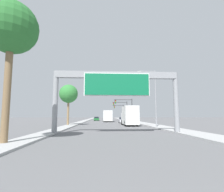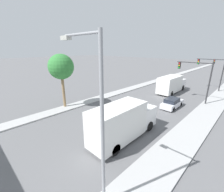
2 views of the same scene
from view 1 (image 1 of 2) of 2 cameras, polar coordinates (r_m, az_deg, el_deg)
name	(u,v)px [view 1 (image 1 of 2)]	position (r m, az deg, el deg)	size (l,w,h in m)	color
sidewalk_right	(129,120)	(61.18, 5.61, -7.96)	(3.00, 120.00, 0.15)	#A9A9A9
median_strip_left	(85,121)	(60.74, -8.66, -7.94)	(2.00, 120.00, 0.15)	#A9A9A9
sign_gantry	(117,86)	(18.68, 1.59, 3.38)	(13.44, 0.73, 6.58)	gray
car_far_center	(97,119)	(61.73, -5.04, -7.42)	(1.77, 4.33, 1.36)	#1E662D
car_near_center	(122,120)	(43.98, 3.43, -7.89)	(1.71, 4.39, 1.41)	silver
truck_box_primary	(108,116)	(51.36, -1.47, -6.57)	(2.49, 8.48, 3.23)	white
truck_box_secondary	(129,116)	(32.91, 5.66, -6.47)	(2.35, 7.95, 3.54)	white
traffic_light_near_intersection	(126,106)	(48.97, 4.66, -3.30)	(5.16, 0.32, 6.51)	#2D2D30
traffic_light_mid_block	(122,108)	(58.88, 3.39, -3.81)	(5.02, 0.32, 6.52)	#2D2D30
traffic_light_far_intersection	(120,110)	(68.84, 2.70, -4.51)	(3.93, 0.32, 5.99)	#2D2D30
palm_tree_foreground	(11,29)	(14.74, -30.08, 18.32)	(3.65, 3.65, 9.81)	brown
palm_tree_background	(69,94)	(33.65, -14.00, 0.62)	(3.45, 3.45, 7.63)	#8C704C
street_lamp_right	(153,93)	(28.29, 13.31, 0.86)	(2.94, 0.28, 9.02)	gray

